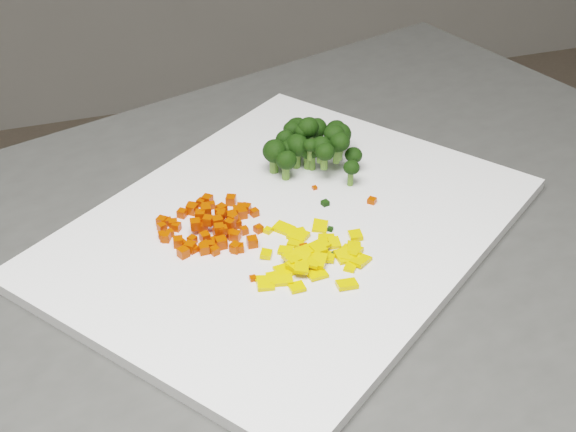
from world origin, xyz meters
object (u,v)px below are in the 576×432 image
object	(u,v)px
pepper_pile	(310,253)
broccoli_pile	(319,145)
cutting_board	(288,229)
carrot_pile	(211,217)

from	to	relation	value
pepper_pile	broccoli_pile	size ratio (longest dim) A/B	0.97
cutting_board	broccoli_pile	xyz separation A→B (m)	(0.07, 0.10, 0.04)
carrot_pile	pepper_pile	bearing A→B (deg)	-45.44
carrot_pile	broccoli_pile	world-z (taller)	broccoli_pile
pepper_pile	broccoli_pile	world-z (taller)	broccoli_pile
cutting_board	pepper_pile	size ratio (longest dim) A/B	3.88
pepper_pile	carrot_pile	bearing A→B (deg)	134.56
carrot_pile	broccoli_pile	size ratio (longest dim) A/B	0.83
pepper_pile	cutting_board	bearing A→B (deg)	91.44
cutting_board	broccoli_pile	size ratio (longest dim) A/B	3.75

